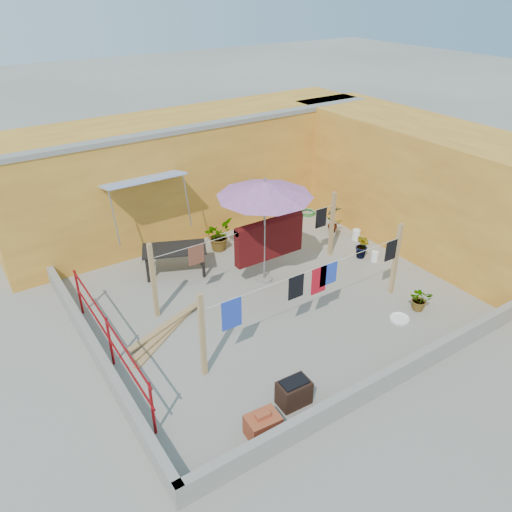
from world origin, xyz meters
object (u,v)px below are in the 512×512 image
(outdoor_table, at_px, (174,250))
(white_basin, at_px, (399,319))
(water_jug_a, at_px, (375,256))
(patio_umbrella, at_px, (265,190))
(brazier, at_px, (294,392))
(brick_stack, at_px, (263,425))
(water_jug_b, at_px, (356,235))
(green_hose, at_px, (307,212))
(plant_back_a, at_px, (218,235))

(outdoor_table, height_order, white_basin, outdoor_table)
(outdoor_table, bearing_deg, water_jug_a, -26.57)
(patio_umbrella, height_order, white_basin, patio_umbrella)
(outdoor_table, xyz_separation_m, brazier, (-0.19, -5.13, -0.41))
(brick_stack, relative_size, water_jug_b, 1.65)
(white_basin, bearing_deg, green_hose, 71.66)
(patio_umbrella, xyz_separation_m, green_hose, (3.36, 2.49, -2.36))
(outdoor_table, xyz_separation_m, green_hose, (5.03, 1.00, -0.62))
(plant_back_a, bearing_deg, green_hose, 7.71)
(brick_stack, distance_m, water_jug_b, 7.44)
(outdoor_table, relative_size, brick_stack, 3.03)
(water_jug_a, bearing_deg, water_jug_b, 69.20)
(patio_umbrella, distance_m, white_basin, 4.10)
(brazier, bearing_deg, water_jug_a, 30.32)
(white_basin, height_order, green_hose, green_hose)
(brazier, bearing_deg, plant_back_a, 73.06)
(white_basin, xyz_separation_m, water_jug_b, (1.86, 3.34, 0.11))
(patio_umbrella, relative_size, white_basin, 6.52)
(water_jug_a, xyz_separation_m, water_jug_b, (0.44, 1.16, 0.02))
(water_jug_b, bearing_deg, plant_back_a, 154.69)
(water_jug_b, xyz_separation_m, green_hose, (-0.04, 2.14, -0.12))
(brick_stack, xyz_separation_m, plant_back_a, (2.56, 5.93, 0.22))
(patio_umbrella, distance_m, water_jug_b, 4.09)
(brazier, bearing_deg, white_basin, 10.73)
(white_basin, bearing_deg, patio_umbrella, 117.32)
(patio_umbrella, height_order, outdoor_table, patio_umbrella)
(outdoor_table, bearing_deg, brazier, -92.09)
(brazier, distance_m, white_basin, 3.46)
(green_hose, xyz_separation_m, plant_back_a, (-3.49, -0.47, 0.39))
(patio_umbrella, bearing_deg, plant_back_a, 93.67)
(brick_stack, height_order, water_jug_b, brick_stack)
(outdoor_table, distance_m, water_jug_a, 5.20)
(plant_back_a, bearing_deg, brazier, -106.94)
(brazier, xyz_separation_m, green_hose, (5.21, 6.13, -0.21))
(water_jug_b, distance_m, plant_back_a, 3.92)
(patio_umbrella, relative_size, outdoor_table, 1.65)
(water_jug_a, xyz_separation_m, plant_back_a, (-3.09, 2.84, 0.29))
(brazier, bearing_deg, brick_stack, -161.89)
(outdoor_table, relative_size, plant_back_a, 2.04)
(plant_back_a, bearing_deg, outdoor_table, -161.18)
(outdoor_table, xyz_separation_m, brick_stack, (-1.03, -5.40, -0.45))
(patio_umbrella, xyz_separation_m, outdoor_table, (-1.66, 1.50, -1.74))
(green_hose, bearing_deg, plant_back_a, -172.29)
(brick_stack, xyz_separation_m, green_hose, (6.05, 6.40, -0.17))
(green_hose, bearing_deg, water_jug_b, -88.83)
(patio_umbrella, relative_size, brazier, 4.90)
(patio_umbrella, xyz_separation_m, plant_back_a, (-0.13, 2.02, -1.97))
(green_hose, bearing_deg, outdoor_table, -168.79)
(patio_umbrella, bearing_deg, white_basin, -62.68)
(water_jug_a, bearing_deg, white_basin, -123.14)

